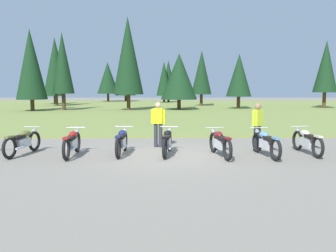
{
  "coord_description": "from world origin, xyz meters",
  "views": [
    {
      "loc": [
        -0.14,
        -10.97,
        2.18
      ],
      "look_at": [
        0.0,
        0.6,
        0.9
      ],
      "focal_mm": 36.5,
      "sensor_mm": 36.0,
      "label": 1
    }
  ],
  "objects": [
    {
      "name": "rider_near_row_end",
      "position": [
        3.12,
        0.8,
        0.95
      ],
      "size": [
        0.44,
        0.4,
        1.67
      ],
      "color": "black",
      "rests_on": "ground"
    },
    {
      "name": "motorcycle_olive",
      "position": [
        -4.78,
        0.18,
        0.44
      ],
      "size": [
        0.65,
        2.08,
        0.88
      ],
      "color": "black",
      "rests_on": "ground"
    },
    {
      "name": "motorcycle_maroon",
      "position": [
        1.66,
        -0.17,
        0.44
      ],
      "size": [
        0.67,
        2.09,
        0.88
      ],
      "color": "black",
      "rests_on": "ground"
    },
    {
      "name": "motorcycle_navy",
      "position": [
        -1.54,
        0.21,
        0.44
      ],
      "size": [
        0.62,
        2.1,
        0.88
      ],
      "color": "black",
      "rests_on": "ground"
    },
    {
      "name": "motorcycle_black",
      "position": [
        -0.03,
        0.15,
        0.44
      ],
      "size": [
        0.62,
        2.1,
        0.88
      ],
      "color": "black",
      "rests_on": "ground"
    },
    {
      "name": "motorcycle_cream",
      "position": [
        4.62,
        0.19,
        0.44
      ],
      "size": [
        0.62,
        2.1,
        0.88
      ],
      "color": "black",
      "rests_on": "ground"
    },
    {
      "name": "grass_moorland",
      "position": [
        0.0,
        25.91,
        0.05
      ],
      "size": [
        80.0,
        44.0,
        0.1
      ],
      "primitive_type": "cube",
      "color": "olive",
      "rests_on": "ground"
    },
    {
      "name": "ground_plane",
      "position": [
        0.0,
        0.0,
        0.0
      ],
      "size": [
        140.0,
        140.0,
        0.0
      ],
      "primitive_type": "plane",
      "color": "gray"
    },
    {
      "name": "forest_treeline",
      "position": [
        -1.94,
        30.66,
        4.11
      ],
      "size": [
        39.42,
        27.2,
        8.95
      ],
      "color": "#47331E",
      "rests_on": "ground"
    },
    {
      "name": "motorcycle_sky_blue",
      "position": [
        3.13,
        -0.2,
        0.44
      ],
      "size": [
        0.64,
        2.1,
        0.88
      ],
      "color": "black",
      "rests_on": "ground"
    },
    {
      "name": "rider_with_back_turned",
      "position": [
        -0.35,
        1.61,
        0.95
      ],
      "size": [
        0.54,
        0.29,
        1.67
      ],
      "color": "#2D2D38",
      "rests_on": "ground"
    },
    {
      "name": "motorcycle_red",
      "position": [
        -3.1,
        -0.06,
        0.44
      ],
      "size": [
        0.62,
        2.1,
        0.88
      ],
      "color": "black",
      "rests_on": "ground"
    }
  ]
}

